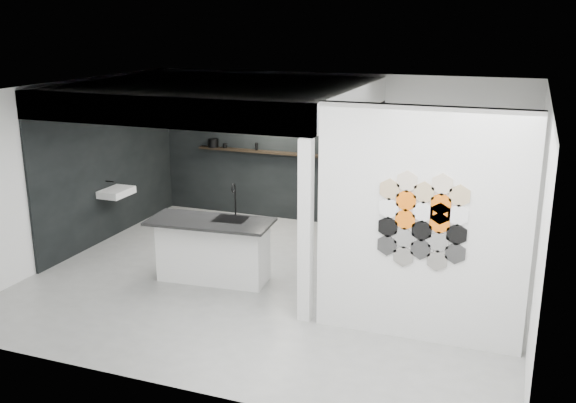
% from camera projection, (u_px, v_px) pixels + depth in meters
% --- Properties ---
extents(floor, '(7.00, 6.00, 0.01)m').
position_uv_depth(floor, '(274.00, 281.00, 9.43)').
color(floor, gray).
extents(partition_panel, '(2.45, 0.15, 2.80)m').
position_uv_depth(partition_panel, '(421.00, 227.00, 7.39)').
color(partition_panel, silver).
rests_on(partition_panel, floor).
extents(bay_clad_back, '(4.40, 0.04, 2.35)m').
position_uv_depth(bay_clad_back, '(268.00, 157.00, 12.22)').
color(bay_clad_back, black).
rests_on(bay_clad_back, floor).
extents(bay_clad_left, '(0.04, 4.00, 2.35)m').
position_uv_depth(bay_clad_left, '(111.00, 170.00, 11.18)').
color(bay_clad_left, black).
rests_on(bay_clad_left, floor).
extents(bulkhead, '(4.40, 4.00, 0.40)m').
position_uv_depth(bulkhead, '(220.00, 96.00, 10.07)').
color(bulkhead, silver).
rests_on(bulkhead, corner_column).
extents(corner_column, '(0.16, 0.16, 2.35)m').
position_uv_depth(corner_column, '(306.00, 232.00, 7.93)').
color(corner_column, silver).
rests_on(corner_column, floor).
extents(fascia_beam, '(4.40, 0.16, 0.40)m').
position_uv_depth(fascia_beam, '(155.00, 112.00, 8.34)').
color(fascia_beam, silver).
rests_on(fascia_beam, corner_column).
extents(wall_basin, '(0.40, 0.60, 0.12)m').
position_uv_depth(wall_basin, '(116.00, 192.00, 11.01)').
color(wall_basin, silver).
rests_on(wall_basin, bay_clad_left).
extents(display_shelf, '(3.00, 0.15, 0.04)m').
position_uv_depth(display_shelf, '(271.00, 152.00, 12.06)').
color(display_shelf, black).
rests_on(display_shelf, bay_clad_back).
extents(kitchen_island, '(1.84, 0.94, 1.44)m').
position_uv_depth(kitchen_island, '(213.00, 249.00, 9.36)').
color(kitchen_island, silver).
rests_on(kitchen_island, floor).
extents(stockpot, '(0.24, 0.24, 0.16)m').
position_uv_depth(stockpot, '(213.00, 143.00, 12.44)').
color(stockpot, black).
rests_on(stockpot, display_shelf).
extents(kettle, '(0.23, 0.23, 0.16)m').
position_uv_depth(kettle, '(325.00, 151.00, 11.67)').
color(kettle, black).
rests_on(kettle, display_shelf).
extents(glass_bowl, '(0.16, 0.16, 0.11)m').
position_uv_depth(glass_bowl, '(340.00, 154.00, 11.58)').
color(glass_bowl, gray).
rests_on(glass_bowl, display_shelf).
extents(glass_vase, '(0.13, 0.13, 0.14)m').
position_uv_depth(glass_vase, '(340.00, 153.00, 11.58)').
color(glass_vase, gray).
rests_on(glass_vase, display_shelf).
extents(bottle_dark, '(0.06, 0.06, 0.14)m').
position_uv_depth(bottle_dark, '(256.00, 147.00, 12.14)').
color(bottle_dark, black).
rests_on(bottle_dark, display_shelf).
extents(utensil_cup, '(0.09, 0.09, 0.09)m').
position_uv_depth(utensil_cup, '(225.00, 146.00, 12.37)').
color(utensil_cup, black).
rests_on(utensil_cup, display_shelf).
extents(hex_tile_cluster, '(1.04, 0.02, 1.16)m').
position_uv_depth(hex_tile_cluster, '(423.00, 221.00, 7.28)').
color(hex_tile_cluster, '#2D2D2D').
rests_on(hex_tile_cluster, partition_panel).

